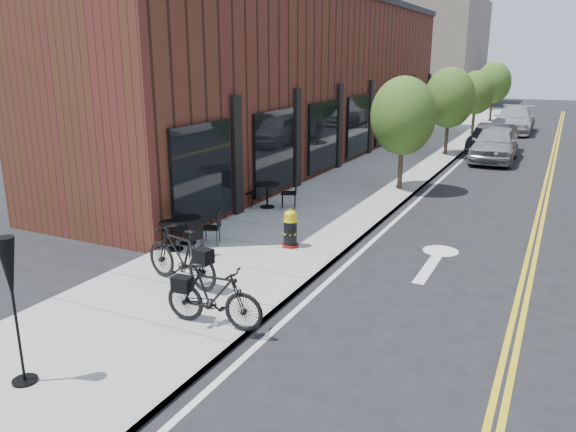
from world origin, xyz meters
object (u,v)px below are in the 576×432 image
Objects in this scene: bicycle_right at (214,296)px; patio_umbrella at (10,280)px; parked_car_c at (514,120)px; parked_car_b at (493,139)px; bicycle_left at (181,256)px; fire_hydrant at (290,229)px; bistro_set_b at (187,226)px; parked_car_a at (495,144)px; bistro_set_a at (174,232)px; bistro_set_c at (267,192)px.

patio_umbrella is (-1.44, -2.61, 0.99)m from bicycle_right.
parked_car_b is at bearing -91.19° from parked_car_c.
bicycle_left is 29.22m from parked_car_c.
fire_hydrant is at bearing -91.91° from parked_car_b.
parked_car_a is (5.20, 15.89, 0.24)m from bistro_set_b.
bicycle_right reaches higher than fire_hydrant.
parked_car_c is at bearing 105.02° from fire_hydrant.
bistro_set_a is at bearing 41.44° from bicycle_right.
fire_hydrant is 0.20× the size of parked_car_a.
bicycle_left is 0.36× the size of parked_car_c.
bistro_set_b is at bearing -108.82° from parked_car_a.
fire_hydrant is 3.18m from bicycle_left.
parked_car_c is at bearing 95.17° from parked_car_b.
bistro_set_a is 5.82m from patio_umbrella.
parked_car_b reaches higher than bicycle_right.
parked_car_b is (4.85, 18.58, 0.15)m from bistro_set_a.
parked_car_a reaches higher than bistro_set_a.
bicycle_left is 1.23× the size of bistro_set_b.
parked_car_a is at bearing 100.17° from fire_hydrant.
bistro_set_c is 10.06m from patio_umbrella.
parked_car_a is at bearing 49.60° from bistro_set_b.
bicycle_right is at bearing -93.79° from parked_car_c.
bistro_set_c is 14.95m from parked_car_b.
parked_car_b is at bearing 102.64° from fire_hydrant.
parked_car_c reaches higher than fire_hydrant.
parked_car_c is at bearing -175.19° from bicycle_left.
fire_hydrant is 17.34m from parked_car_b.
parked_car_a is 10.96m from parked_car_c.
patio_umbrella is at bearing -58.28° from bistro_set_a.
bistro_set_a is (-1.42, 1.62, -0.15)m from bicycle_left.
bistro_set_a is 0.93× the size of bistro_set_c.
parked_car_a reaches higher than fire_hydrant.
parked_car_b is 8.80m from parked_car_c.
patio_umbrella is at bearing -75.37° from fire_hydrant.
bistro_set_c is (0.11, 3.88, 0.05)m from bistro_set_b.
fire_hydrant reaches higher than bistro_set_b.
fire_hydrant is at bearing -76.60° from bistro_set_c.
patio_umbrella is at bearing -97.53° from bistro_set_b.
bistro_set_a is at bearing -112.28° from bistro_set_b.
fire_hydrant is 0.44× the size of patio_umbrella.
patio_umbrella is 0.49× the size of parked_car_b.
bistro_set_b is (-3.02, 3.41, -0.12)m from bicycle_right.
bistro_set_b is 0.35× the size of parked_car_a.
parked_car_b is 0.78× the size of parked_car_c.
bistro_set_c is at bearing 66.09° from bistro_set_b.
fire_hydrant is 2.74m from bistro_set_a.
patio_umbrella reaches higher than parked_car_a.
parked_car_b is (3.43, 20.20, -0.00)m from bicycle_left.
bistro_set_b is 16.72m from parked_car_a.
patio_umbrella is (1.58, -6.02, 1.10)m from bistro_set_b.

